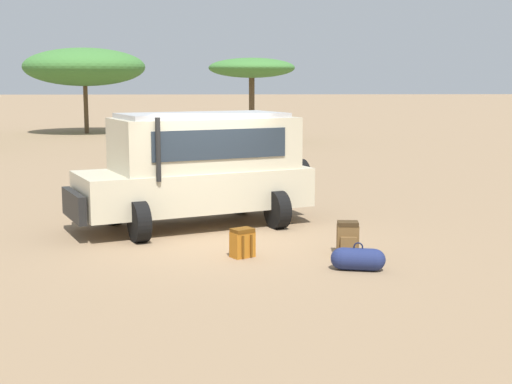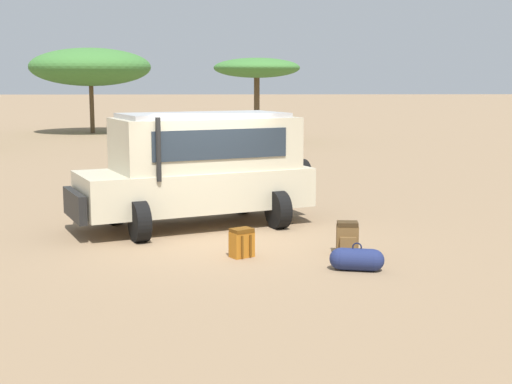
# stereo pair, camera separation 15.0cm
# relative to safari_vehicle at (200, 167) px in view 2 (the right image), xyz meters

# --- Properties ---
(ground_plane) EXTENTS (320.00, 320.00, 0.00)m
(ground_plane) POSITION_rel_safari_vehicle_xyz_m (0.34, -1.52, -1.29)
(ground_plane) COLOR #8C7051
(safari_vehicle) EXTENTS (5.38, 3.82, 2.44)m
(safari_vehicle) POSITION_rel_safari_vehicle_xyz_m (0.00, 0.00, 0.00)
(safari_vehicle) COLOR beige
(safari_vehicle) RESTS_ON ground_plane
(backpack_beside_front_wheel) EXTENTS (0.41, 0.42, 0.60)m
(backpack_beside_front_wheel) POSITION_rel_safari_vehicle_xyz_m (2.78, -2.69, -1.00)
(backpack_beside_front_wheel) COLOR brown
(backpack_beside_front_wheel) RESTS_ON ground_plane
(backpack_cluster_center) EXTENTS (0.47, 0.47, 0.52)m
(backpack_cluster_center) POSITION_rel_safari_vehicle_xyz_m (0.85, -2.83, -1.04)
(backpack_cluster_center) COLOR #B26619
(backpack_cluster_center) RESTS_ON ground_plane
(duffel_bag_low_black_case) EXTENTS (0.90, 0.48, 0.47)m
(duffel_bag_low_black_case) POSITION_rel_safari_vehicle_xyz_m (2.75, -3.82, -1.11)
(duffel_bag_low_black_case) COLOR navy
(duffel_bag_low_black_case) RESTS_ON ground_plane
(acacia_tree_left_mid) EXTENTS (7.18, 6.77, 5.08)m
(acacia_tree_left_mid) POSITION_rel_safari_vehicle_xyz_m (-7.67, 28.27, 2.66)
(acacia_tree_left_mid) COLOR brown
(acacia_tree_left_mid) RESTS_ON ground_plane
(acacia_tree_centre_back) EXTENTS (4.42, 4.64, 4.30)m
(acacia_tree_centre_back) POSITION_rel_safari_vehicle_xyz_m (2.04, 21.68, 2.47)
(acacia_tree_centre_back) COLOR brown
(acacia_tree_centre_back) RESTS_ON ground_plane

